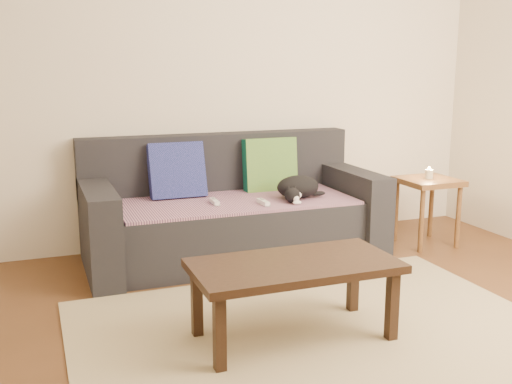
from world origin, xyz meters
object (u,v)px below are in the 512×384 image
Objects in this scene: wii_remote_a at (214,202)px; coffee_table at (294,272)px; wii_remote_b at (263,202)px; side_table at (428,190)px; cat at (298,188)px; sofa at (232,215)px.

wii_remote_a is 0.14× the size of coffee_table.
wii_remote_b is at bearing -112.16° from wii_remote_a.
wii_remote_a is 1.70m from side_table.
wii_remote_a is 1.27m from coffee_table.
cat is 2.59× the size of wii_remote_b.
sofa is 1.43m from coffee_table.
side_table is (1.52, -0.25, 0.12)m from sofa.
cat is at bearing -76.35° from wii_remote_b.
wii_remote_b is at bearing -178.47° from side_table.
wii_remote_b is 1.39m from side_table.
cat reaches higher than side_table.
sofa is 14.00× the size of wii_remote_b.
cat is (0.43, -0.20, 0.21)m from sofa.
side_table is 0.50× the size of coffee_table.
side_table is (1.09, -0.05, -0.09)m from cat.
cat reaches higher than wii_remote_a.
wii_remote_a is at bearing 63.38° from wii_remote_b.
wii_remote_a is at bearing 176.61° from side_table.
side_table is at bearing -20.26° from cat.
cat is 0.32m from wii_remote_b.
side_table is (1.69, -0.10, -0.02)m from wii_remote_a.
cat is 0.37× the size of coffee_table.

